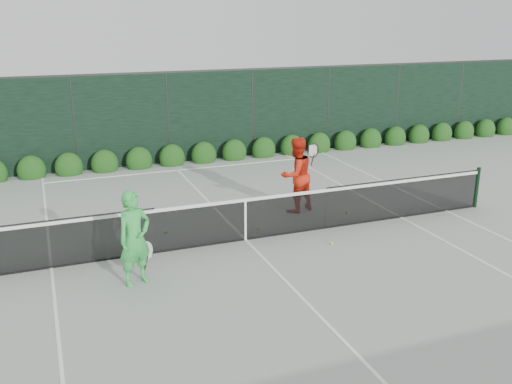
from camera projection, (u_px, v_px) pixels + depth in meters
name	position (u px, v px, depth m)	size (l,w,h in m)	color
ground	(246.00, 240.00, 12.74)	(80.00, 80.00, 0.00)	gray
tennis_net	(244.00, 218.00, 12.58)	(12.90, 0.10, 1.07)	black
player_woman	(135.00, 238.00, 10.43)	(0.78, 0.66, 1.81)	green
player_man	(296.00, 175.00, 14.37)	(1.09, 0.95, 1.91)	red
court_lines	(246.00, 240.00, 12.74)	(11.03, 23.83, 0.01)	white
windscreen_fence	(299.00, 214.00, 9.88)	(32.00, 21.07, 3.06)	black
hedge_row	(172.00, 158.00, 19.04)	(31.66, 0.65, 0.94)	#14390F
tennis_balls	(277.00, 228.00, 13.34)	(4.64, 2.05, 0.07)	#BCE933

